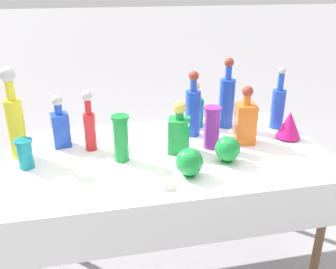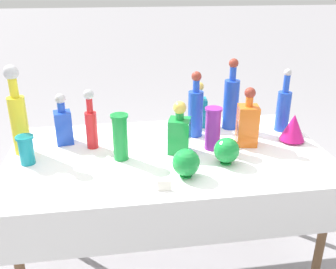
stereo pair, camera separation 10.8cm
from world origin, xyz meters
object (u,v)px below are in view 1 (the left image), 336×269
slender_vase_0 (25,152)px  fluted_vase_0 (289,125)px  cardboard_box_behind_left (193,164)px  square_decanter_1 (60,126)px  square_decanter_3 (195,109)px  tall_bottle_0 (15,119)px  round_bowl_1 (189,162)px  square_decanter_2 (179,131)px  tall_bottle_2 (90,124)px  square_decanter_0 (245,121)px  tall_bottle_4 (278,105)px  round_bowl_0 (228,149)px  tall_bottle_1 (227,100)px  cardboard_box_behind_right (181,163)px  slender_vase_1 (121,137)px  slender_vase_2 (212,126)px  tall_bottle_3 (193,109)px

slender_vase_0 → fluted_vase_0: fluted_vase_0 is taller
slender_vase_0 → cardboard_box_behind_left: bearing=39.8°
square_decanter_1 → square_decanter_3: bearing=10.1°
tall_bottle_0 → slender_vase_0: 0.19m
round_bowl_1 → square_decanter_1: bearing=141.5°
square_decanter_2 → fluted_vase_0: (0.64, 0.03, -0.03)m
tall_bottle_2 → square_decanter_0: (0.82, -0.08, -0.02)m
slender_vase_0 → square_decanter_1: bearing=55.3°
tall_bottle_0 → round_bowl_1: size_ratio=3.41×
tall_bottle_4 → square_decanter_2: (-0.65, -0.20, -0.03)m
tall_bottle_0 → round_bowl_0: 1.05m
tall_bottle_1 → cardboard_box_behind_left: tall_bottle_1 is taller
cardboard_box_behind_left → round_bowl_0: bearing=-97.4°
square_decanter_1 → cardboard_box_behind_right: bearing=42.2°
slender_vase_1 → round_bowl_0: bearing=-14.1°
square_decanter_2 → cardboard_box_behind_left: size_ratio=0.50×
round_bowl_0 → cardboard_box_behind_left: bearing=82.6°
square_decanter_1 → square_decanter_3: square_decanter_1 is taller
fluted_vase_0 → round_bowl_0: size_ratio=1.19×
square_decanter_2 → slender_vase_2: square_decanter_2 is taller
slender_vase_0 → cardboard_box_behind_left: slender_vase_0 is taller
slender_vase_0 → square_decanter_3: bearing=21.2°
tall_bottle_4 → fluted_vase_0: 0.18m
tall_bottle_3 → square_decanter_3: bearing=69.7°
square_decanter_1 → fluted_vase_0: square_decanter_1 is taller
square_decanter_0 → slender_vase_2: bearing=-172.8°
slender_vase_0 → tall_bottle_4: bearing=9.0°
tall_bottle_2 → cardboard_box_behind_right: 1.34m
slender_vase_1 → slender_vase_0: bearing=177.9°
cardboard_box_behind_left → cardboard_box_behind_right: (-0.07, 0.10, -0.03)m
slender_vase_1 → tall_bottle_0: bearing=163.3°
slender_vase_1 → square_decanter_3: bearing=38.2°
slender_vase_0 → slender_vase_1: slender_vase_1 is taller
square_decanter_0 → tall_bottle_2: bearing=174.2°
tall_bottle_2 → square_decanter_1: (-0.15, 0.08, -0.03)m
tall_bottle_0 → square_decanter_3: bearing=13.2°
square_decanter_0 → slender_vase_1: bearing=-173.6°
tall_bottle_4 → round_bowl_0: 0.58m
cardboard_box_behind_right → slender_vase_1: bearing=-119.0°
tall_bottle_2 → fluted_vase_0: (1.08, -0.09, -0.06)m
cardboard_box_behind_right → round_bowl_1: bearing=-102.8°
tall_bottle_1 → tall_bottle_3: tall_bottle_1 is taller
tall_bottle_3 → round_bowl_1: (-0.14, -0.46, -0.08)m
tall_bottle_0 → square_decanter_2: size_ratio=1.67×
tall_bottle_2 → fluted_vase_0: tall_bottle_2 is taller
slender_vase_1 → round_bowl_0: size_ratio=1.77×
square_decanter_0 → square_decanter_3: 0.36m
tall_bottle_4 → fluted_vase_0: (-0.01, -0.17, -0.06)m
tall_bottle_0 → square_decanter_2: tall_bottle_0 is taller
tall_bottle_4 → slender_vase_2: 0.51m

